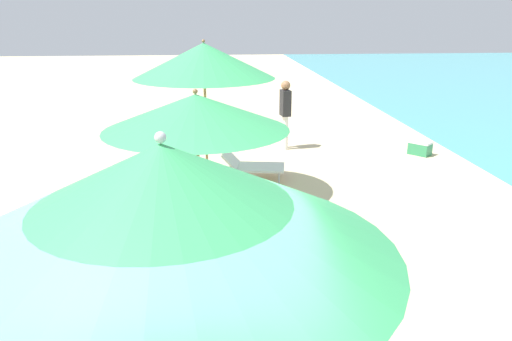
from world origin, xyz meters
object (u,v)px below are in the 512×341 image
umbrella_farthest (204,61)px  lounger_farthest_shoreside (252,165)px  lounger_second_shoreside (239,231)px  lounger_second_inland (248,308)px  person_walking_near (285,108)px  umbrella_second (196,112)px  lounger_farthest_inland (261,203)px  cooler_box (420,148)px  umbrella_nearest (164,201)px

umbrella_farthest → lounger_farthest_shoreside: size_ratio=2.12×
lounger_second_shoreside → lounger_second_inland: lounger_second_inland is taller
lounger_second_shoreside → lounger_second_inland: (-0.01, -1.97, -0.05)m
umbrella_farthest → person_walking_near: bearing=59.8°
umbrella_farthest → lounger_farthest_shoreside: bearing=47.8°
umbrella_second → person_walking_near: 7.28m
lounger_farthest_inland → person_walking_near: size_ratio=0.87×
umbrella_second → umbrella_farthest: 3.44m
lounger_second_shoreside → cooler_box: (4.83, 4.90, -0.14)m
umbrella_farthest → cooler_box: umbrella_farthest is taller
cooler_box → lounger_second_inland: bearing=-125.2°
umbrella_second → lounger_farthest_shoreside: 5.01m
umbrella_nearest → person_walking_near: 10.57m
lounger_second_inland → cooler_box: bearing=40.9°
lounger_second_inland → umbrella_farthest: (-0.45, 4.32, 2.33)m
umbrella_second → lounger_second_shoreside: bearing=63.6°
cooler_box → umbrella_farthest: bearing=-154.3°
umbrella_second → lounger_farthest_inland: (0.99, 2.22, -2.01)m
umbrella_second → lounger_farthest_inland: 3.16m
lounger_second_inland → lounger_farthest_inland: (0.47, 3.11, 0.05)m
umbrella_nearest → lounger_second_shoreside: umbrella_nearest is taller
umbrella_nearest → lounger_farthest_inland: size_ratio=1.87×
umbrella_second → person_walking_near: umbrella_second is taller
umbrella_farthest → person_walking_near: 4.25m
lounger_farthest_shoreside → cooler_box: 4.61m
lounger_second_shoreside → cooler_box: size_ratio=2.15×
lounger_farthest_shoreside → person_walking_near: size_ratio=0.79×
lounger_farthest_shoreside → umbrella_second: bearing=-93.7°
umbrella_nearest → person_walking_near: umbrella_nearest is taller
lounger_second_inland → cooler_box: lounger_second_inland is taller
lounger_second_shoreside → umbrella_farthest: size_ratio=0.45×
lounger_farthest_shoreside → umbrella_farthest: bearing=-123.1°
lounger_second_inland → lounger_farthest_shoreside: 5.38m
umbrella_nearest → lounger_second_inland: umbrella_nearest is taller
umbrella_farthest → lounger_farthest_inland: umbrella_farthest is taller
lounger_second_shoreside → cooler_box: 6.88m
lounger_second_shoreside → lounger_farthest_shoreside: bearing=79.9°
lounger_second_shoreside → umbrella_farthest: umbrella_farthest is taller
umbrella_nearest → lounger_second_inland: 3.42m
lounger_second_shoreside → umbrella_nearest: bearing=-100.0°
lounger_farthest_shoreside → lounger_farthest_inland: (-0.02, -2.25, 0.01)m
lounger_second_inland → person_walking_near: person_walking_near is taller
lounger_second_inland → lounger_farthest_shoreside: size_ratio=1.15×
lounger_second_shoreside → umbrella_farthest: bearing=99.0°
lounger_farthest_shoreside → person_walking_near: bearing=75.2°
umbrella_second → cooler_box: 8.32m
person_walking_near → cooler_box: size_ratio=2.88×
umbrella_nearest → lounger_second_shoreside: size_ratio=2.18×
lounger_second_inland → lounger_farthest_inland: bearing=67.5°
umbrella_second → lounger_second_shoreside: umbrella_second is taller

